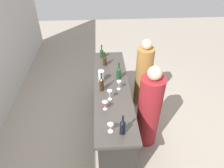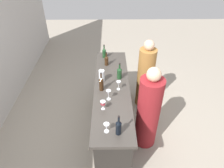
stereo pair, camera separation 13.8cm
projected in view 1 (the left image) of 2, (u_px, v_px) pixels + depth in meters
name	position (u px, v px, depth m)	size (l,w,h in m)	color
ground_plane	(112.00, 125.00, 3.96)	(12.00, 12.00, 0.00)	#9E9384
bar_counter	(112.00, 107.00, 3.67)	(2.39, 0.59, 0.96)	#2A2723
wine_bottle_leftmost_near_black	(123.00, 127.00, 2.53)	(0.07, 0.07, 0.31)	black
wine_bottle_second_left_amber_brown	(102.00, 84.00, 3.23)	(0.07, 0.07, 0.33)	#331E0F
wine_bottle_center_olive_green	(119.00, 73.00, 3.51)	(0.08, 0.08, 0.30)	#193D1E
wine_bottle_second_right_amber_brown	(105.00, 60.00, 3.86)	(0.07, 0.07, 0.28)	#331E0F
wine_bottle_rightmost_olive_green	(102.00, 53.00, 4.10)	(0.07, 0.07, 0.28)	#193D1E
wine_glass_near_left	(119.00, 84.00, 3.26)	(0.07, 0.07, 0.16)	white
wine_glass_near_center	(110.00, 93.00, 3.05)	(0.07, 0.07, 0.17)	white
wine_glass_near_right	(110.00, 126.00, 2.56)	(0.08, 0.08, 0.14)	white
wine_glass_far_left	(105.00, 104.00, 2.89)	(0.08, 0.08, 0.14)	white
water_pitcher	(101.00, 76.00, 3.45)	(0.10, 0.10, 0.21)	silver
person_left_guest	(149.00, 111.00, 3.28)	(0.41, 0.41, 1.55)	maroon
person_center_guest	(143.00, 76.00, 4.11)	(0.39, 0.39, 1.49)	#9E6B33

